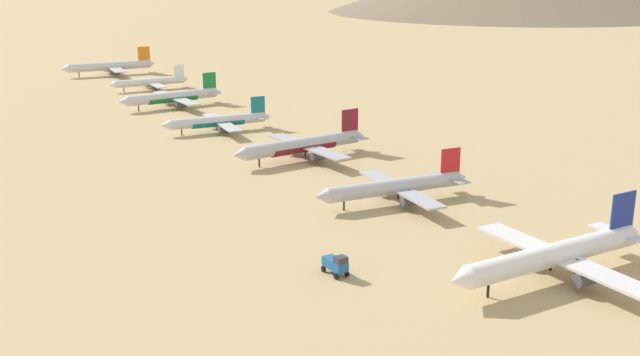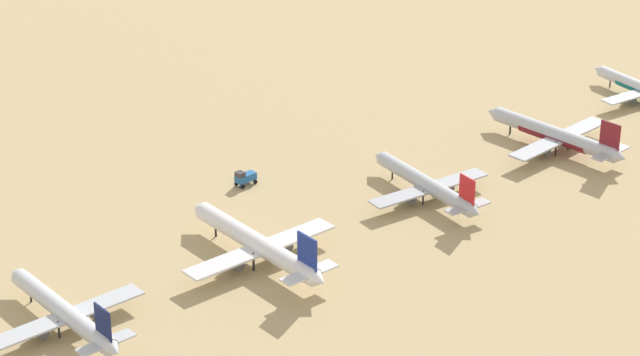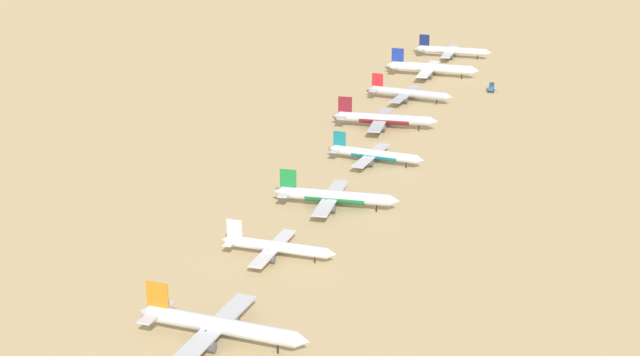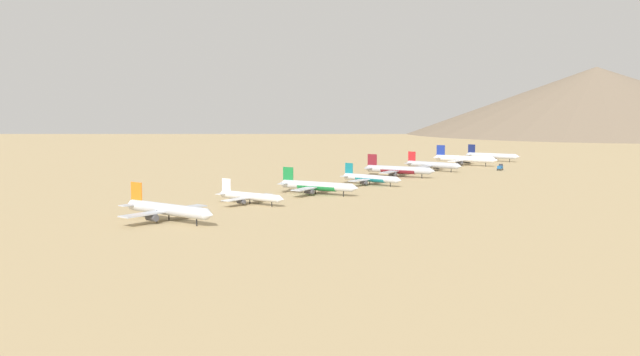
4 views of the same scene
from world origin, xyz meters
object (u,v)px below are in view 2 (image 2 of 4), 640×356
parked_jet_7 (64,312)px  service_truck (245,177)px  parked_jet_6 (258,244)px  parked_jet_5 (427,184)px  parked_jet_4 (556,135)px

parked_jet_7 → service_truck: (36.09, -62.10, -1.85)m
parked_jet_6 → service_truck: parked_jet_6 is taller
parked_jet_5 → parked_jet_4: bearing=-84.8°
parked_jet_5 → service_truck: (30.05, 31.29, -1.75)m
parked_jet_4 → service_truck: (26.01, 75.55, -2.04)m
parked_jet_4 → parked_jet_7: parked_jet_4 is taller
parked_jet_7 → parked_jet_5: bearing=-86.3°
parked_jet_5 → service_truck: 43.41m
parked_jet_6 → service_truck: size_ratio=8.26×
parked_jet_4 → parked_jet_6: size_ratio=0.94×
parked_jet_5 → service_truck: parked_jet_5 is taller
parked_jet_5 → parked_jet_7: parked_jet_7 is taller
parked_jet_4 → parked_jet_6: bearing=95.0°
parked_jet_6 → parked_jet_5: bearing=-85.2°
parked_jet_4 → parked_jet_6: (-8.06, 92.67, 0.30)m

